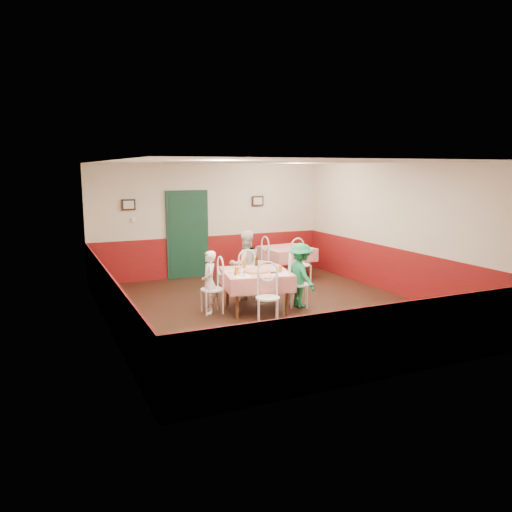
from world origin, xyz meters
name	(u,v)px	position (x,y,z in m)	size (l,w,h in m)	color
floor	(270,310)	(0.00, 0.00, 0.00)	(7.00, 7.00, 0.00)	black
ceiling	(271,162)	(0.00, 0.00, 2.80)	(7.00, 7.00, 0.00)	white
back_wall	(210,220)	(0.00, 3.50, 1.40)	(6.00, 0.10, 2.80)	beige
front_wall	(393,273)	(0.00, -3.50, 1.40)	(6.00, 0.10, 2.80)	beige
left_wall	(106,248)	(-3.00, 0.00, 1.40)	(0.10, 7.00, 2.80)	beige
right_wall	(398,230)	(3.00, 0.00, 1.40)	(0.10, 7.00, 2.80)	beige
wainscot_back	(211,256)	(0.00, 3.48, 0.50)	(6.00, 0.03, 1.00)	maroon
wainscot_front	(389,341)	(0.00, -3.48, 0.50)	(6.00, 0.03, 1.00)	maroon
wainscot_left	(110,301)	(-2.98, 0.00, 0.50)	(0.03, 7.00, 1.00)	maroon
wainscot_right	(395,271)	(2.98, 0.00, 0.50)	(0.03, 7.00, 1.00)	maroon
door	(188,236)	(-0.60, 3.45, 1.05)	(0.96, 0.06, 2.10)	black
picture_left	(129,205)	(-2.00, 3.45, 1.85)	(0.32, 0.03, 0.26)	black
picture_right	(258,201)	(1.30, 3.45, 1.85)	(0.32, 0.03, 0.26)	black
thermostat	(134,220)	(-1.90, 3.45, 1.50)	(0.10, 0.03, 0.10)	white
main_table	(256,291)	(-0.25, 0.11, 0.38)	(1.22, 1.22, 0.77)	red
second_table	(286,263)	(1.61, 2.41, 0.38)	(1.12, 1.12, 0.77)	red
chair_left	(212,289)	(-1.09, 0.26, 0.45)	(0.42, 0.42, 0.90)	white
chair_right	(298,284)	(0.58, -0.04, 0.45)	(0.42, 0.42, 0.90)	white
chair_far	(246,278)	(-0.10, 0.95, 0.45)	(0.42, 0.42, 0.90)	white
chair_near	(268,298)	(-0.40, -0.73, 0.45)	(0.42, 0.42, 0.90)	white
chair_second_a	(259,262)	(0.86, 2.41, 0.45)	(0.42, 0.42, 0.90)	white
chair_second_b	(301,265)	(1.61, 1.66, 0.45)	(0.42, 0.42, 0.90)	white
pizza	(257,271)	(-0.27, 0.05, 0.78)	(0.47, 0.47, 0.03)	#B74723
plate_left	(235,272)	(-0.67, 0.17, 0.77)	(0.25, 0.25, 0.01)	white
plate_right	(278,269)	(0.19, 0.04, 0.77)	(0.25, 0.25, 0.01)	white
plate_far	(251,267)	(-0.19, 0.49, 0.77)	(0.25, 0.25, 0.01)	white
glass_a	(237,271)	(-0.71, -0.04, 0.83)	(0.08, 0.08, 0.14)	#BF7219
glass_b	(280,269)	(0.10, -0.20, 0.82)	(0.07, 0.07, 0.13)	#BF7219
glass_c	(244,264)	(-0.32, 0.52, 0.83)	(0.07, 0.07, 0.13)	#BF7219
beer_bottle	(256,262)	(-0.07, 0.50, 0.86)	(0.06, 0.06, 0.21)	#381C0A
shaker_a	(240,274)	(-0.72, -0.21, 0.81)	(0.04, 0.04, 0.09)	silver
shaker_b	(244,275)	(-0.67, -0.29, 0.81)	(0.04, 0.04, 0.09)	silver
shaker_c	(235,274)	(-0.78, -0.14, 0.81)	(0.04, 0.04, 0.09)	#B23319
menu_left	(242,276)	(-0.68, -0.21, 0.76)	(0.30, 0.40, 0.00)	white
menu_right	(280,274)	(0.05, -0.31, 0.76)	(0.30, 0.40, 0.00)	white
wallet	(274,273)	(-0.04, -0.22, 0.77)	(0.11, 0.09, 0.02)	black
diner_left	(209,282)	(-1.14, 0.27, 0.59)	(0.43, 0.28, 1.18)	gray
diner_far	(245,265)	(-0.10, 0.99, 0.71)	(0.69, 0.54, 1.42)	gray
diner_right	(301,275)	(0.63, -0.05, 0.63)	(0.81, 0.47, 1.26)	gray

